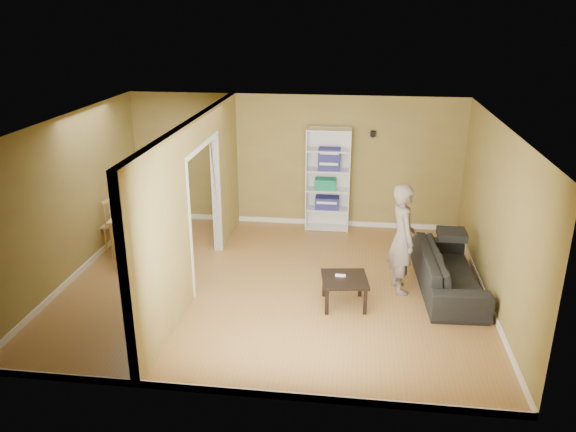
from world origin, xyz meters
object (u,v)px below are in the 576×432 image
at_px(sofa, 449,265).
at_px(chair_left, 104,223).
at_px(chair_near, 130,238).
at_px(coffee_table, 345,282).
at_px(person, 403,230).
at_px(bookshelf, 328,179).
at_px(chair_far, 155,214).
at_px(dining_table, 143,220).

height_order(sofa, chair_left, chair_left).
bearing_deg(chair_near, coffee_table, -26.33).
distance_m(person, chair_left, 5.35).
xyz_separation_m(bookshelf, chair_far, (-3.15, -1.06, -0.48)).
relative_size(person, chair_left, 2.10).
bearing_deg(chair_far, coffee_table, 147.33).
bearing_deg(person, chair_left, 64.89).
bearing_deg(bookshelf, sofa, -50.14).
bearing_deg(sofa, chair_far, 72.53).
height_order(person, coffee_table, person).
height_order(sofa, coffee_table, sofa).
distance_m(bookshelf, chair_near, 3.91).
bearing_deg(chair_left, bookshelf, 130.20).
distance_m(bookshelf, chair_far, 3.36).
bearing_deg(dining_table, sofa, -9.13).
relative_size(coffee_table, dining_table, 0.60).
relative_size(coffee_table, chair_near, 0.64).
distance_m(person, chair_far, 4.69).
xyz_separation_m(person, bookshelf, (-1.27, 2.52, -0.00)).
xyz_separation_m(sofa, coffee_table, (-1.58, -0.69, -0.05)).
distance_m(bookshelf, chair_left, 4.27).
xyz_separation_m(chair_left, chair_far, (0.80, 0.46, 0.04)).
xyz_separation_m(chair_left, chair_near, (0.77, -0.70, 0.03)).
bearing_deg(chair_near, sofa, -14.75).
bearing_deg(sofa, person, 95.21).
bearing_deg(coffee_table, dining_table, 157.14).
distance_m(person, dining_table, 4.56).
xyz_separation_m(sofa, dining_table, (-5.19, 0.83, 0.18)).
bearing_deg(chair_far, chair_near, 85.71).
xyz_separation_m(person, dining_table, (-4.45, 0.94, -0.41)).
xyz_separation_m(sofa, bookshelf, (-2.02, 2.42, 0.59)).
xyz_separation_m(person, chair_left, (-5.23, 1.00, -0.53)).
height_order(coffee_table, chair_near, chair_near).
distance_m(chair_left, chair_near, 1.04).
distance_m(sofa, bookshelf, 3.20).
bearing_deg(dining_table, chair_far, 88.03).
height_order(person, dining_table, person).
xyz_separation_m(dining_table, chair_near, (-0.01, -0.63, -0.09)).
distance_m(sofa, coffee_table, 1.72).
bearing_deg(dining_table, chair_left, 175.41).
distance_m(person, coffee_table, 1.20).
relative_size(bookshelf, dining_table, 1.85).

